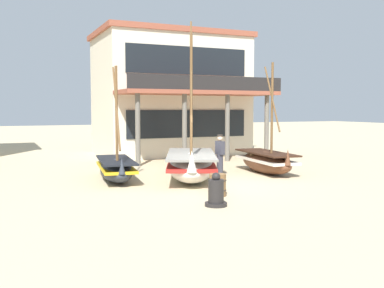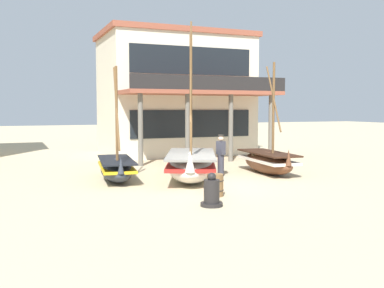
# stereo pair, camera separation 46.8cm
# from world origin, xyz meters

# --- Properties ---
(ground_plane) EXTENTS (120.00, 120.00, 0.00)m
(ground_plane) POSITION_xyz_m (0.00, 0.00, 0.00)
(ground_plane) COLOR tan
(fishing_boat_near_left) EXTENTS (1.64, 3.72, 4.32)m
(fishing_boat_near_left) POSITION_xyz_m (-2.65, 2.16, 0.47)
(fishing_boat_near_left) COLOR #2D333D
(fishing_boat_near_left) RESTS_ON ground
(fishing_boat_centre_large) EXTENTS (3.40, 4.90, 5.99)m
(fishing_boat_centre_large) POSITION_xyz_m (0.00, 1.10, 0.58)
(fishing_boat_centre_large) COLOR silver
(fishing_boat_centre_large) RESTS_ON ground
(fishing_boat_far_right) EXTENTS (1.59, 3.74, 4.61)m
(fishing_boat_far_right) POSITION_xyz_m (3.67, 1.51, 0.52)
(fishing_boat_far_right) COLOR brown
(fishing_boat_far_right) RESTS_ON ground
(fisherman_by_hull) EXTENTS (0.30, 0.40, 1.68)m
(fisherman_by_hull) POSITION_xyz_m (1.52, 1.63, 0.83)
(fisherman_by_hull) COLOR #33333D
(fisherman_by_hull) RESTS_ON ground
(capstan_winch) EXTENTS (0.63, 0.63, 0.95)m
(capstan_winch) POSITION_xyz_m (-1.16, -3.27, 0.38)
(capstan_winch) COLOR black
(capstan_winch) RESTS_ON ground
(wooden_barrel) EXTENTS (0.56, 0.56, 0.70)m
(wooden_barrel) POSITION_xyz_m (-0.47, -2.03, 0.35)
(wooden_barrel) COLOR brown
(wooden_barrel) RESTS_ON ground
(harbor_building_main) EXTENTS (8.75, 8.53, 7.20)m
(harbor_building_main) POSITION_xyz_m (2.99, 11.00, 3.61)
(harbor_building_main) COLOR beige
(harbor_building_main) RESTS_ON ground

